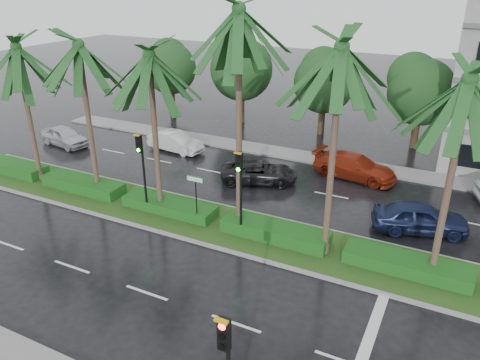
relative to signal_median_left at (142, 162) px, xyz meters
The scene contains 15 objects.
ground 5.01m from the signal_median_left, ahead, with size 120.00×120.00×0.00m, color black.
far_sidewalk 12.71m from the signal_median_left, 71.13° to the left, with size 40.00×2.00×0.12m, color slate.
median 5.00m from the signal_median_left, ahead, with size 36.00×4.00×0.15m.
hedge 4.79m from the signal_median_left, ahead, with size 35.20×1.40×0.60m.
lane_markings 7.68m from the signal_median_left, ahead, with size 34.00×13.06×0.01m.
palm_row 5.82m from the signal_median_left, 14.62° to the left, with size 26.30×4.20×10.99m.
signal_median_left is the anchor object (origin of this frame).
signal_median_right 5.50m from the signal_median_left, ahead, with size 0.34×0.42×4.36m.
street_sign 3.13m from the signal_median_left, ahead, with size 0.95×0.09×2.60m.
bg_trees 17.81m from the signal_median_left, 76.91° to the left, with size 32.65×5.10×7.36m.
car_silver 13.68m from the signal_median_left, 152.86° to the left, with size 4.11×1.65×1.40m, color silver.
car_white 9.98m from the signal_median_left, 114.70° to the left, with size 4.18×1.46×1.38m, color silver.
car_darkgrey 7.79m from the signal_median_left, 61.87° to the left, with size 4.59×2.12×1.27m, color black.
car_red 13.16m from the signal_median_left, 49.05° to the left, with size 5.13×2.09×1.49m, color maroon.
car_blue 13.99m from the signal_median_left, 19.71° to the left, with size 4.50×1.81×1.53m, color #172046.
Camera 1 is at (10.14, -16.90, 11.69)m, focal length 35.00 mm.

